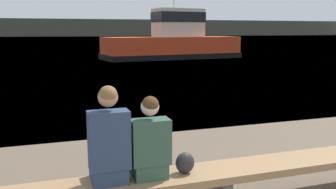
% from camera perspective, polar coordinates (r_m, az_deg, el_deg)
% --- Properties ---
extents(water_surface, '(240.00, 240.00, 0.00)m').
position_cam_1_polar(water_surface, '(126.94, -18.29, 8.36)').
color(water_surface, '#386084').
rests_on(water_surface, ground).
extents(far_shoreline, '(600.00, 12.00, 5.85)m').
position_cam_1_polar(far_shoreline, '(137.11, -18.41, 9.64)').
color(far_shoreline, '#4C4C42').
rests_on(far_shoreline, ground).
extents(bench_main, '(6.64, 0.54, 0.47)m').
position_cam_1_polar(bench_main, '(4.42, 7.76, -12.17)').
color(bench_main, '#8E6B47').
rests_on(bench_main, ground).
extents(person_left, '(0.41, 0.41, 1.02)m').
position_cam_1_polar(person_left, '(3.87, -9.02, -7.16)').
color(person_left, navy).
rests_on(person_left, bench_main).
extents(person_right, '(0.41, 0.41, 0.89)m').
position_cam_1_polar(person_right, '(3.99, -2.83, -7.58)').
color(person_right, '#2D4C3D').
rests_on(person_right, bench_main).
extents(shopping_bag, '(0.21, 0.17, 0.24)m').
position_cam_1_polar(shopping_bag, '(4.19, 2.60, -10.36)').
color(shopping_bag, '#232328').
rests_on(shopping_bag, bench_main).
extents(tugboat_red, '(10.44, 4.44, 6.28)m').
position_cam_1_polar(tugboat_red, '(27.60, 0.82, 7.88)').
color(tugboat_red, red).
rests_on(tugboat_red, water_surface).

